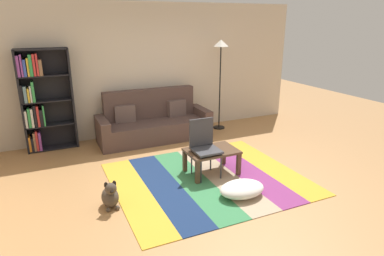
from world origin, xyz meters
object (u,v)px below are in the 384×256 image
(couch, at_px, (154,123))
(tv_remote, at_px, (212,150))
(coffee_table, at_px, (212,154))
(bookshelf, at_px, (41,101))
(pouf, at_px, (242,189))
(dog, at_px, (110,196))
(standing_lamp, at_px, (221,55))
(folding_chair, at_px, (204,143))

(couch, xyz_separation_m, tv_remote, (0.30, -1.99, 0.07))
(coffee_table, bearing_deg, bookshelf, 136.46)
(pouf, distance_m, dog, 1.78)
(bookshelf, bearing_deg, coffee_table, -43.54)
(couch, xyz_separation_m, coffee_table, (0.31, -1.95, -0.00))
(standing_lamp, height_order, tv_remote, standing_lamp)
(folding_chair, bearing_deg, bookshelf, -174.35)
(tv_remote, distance_m, folding_chair, 0.18)
(dog, bearing_deg, tv_remote, 10.56)
(folding_chair, bearing_deg, coffee_table, 45.45)
(coffee_table, bearing_deg, folding_chair, 174.75)
(couch, height_order, coffee_table, couch)
(couch, bearing_deg, pouf, -82.72)
(couch, bearing_deg, coffee_table, -80.95)
(bookshelf, height_order, standing_lamp, standing_lamp)
(coffee_table, xyz_separation_m, dog, (-1.67, -0.35, -0.17))
(bookshelf, xyz_separation_m, dog, (0.68, -2.58, -0.78))
(couch, height_order, bookshelf, bookshelf)
(tv_remote, bearing_deg, couch, 95.25)
(pouf, height_order, folding_chair, folding_chair)
(bookshelf, height_order, tv_remote, bookshelf)
(bookshelf, relative_size, dog, 4.71)
(coffee_table, relative_size, tv_remote, 5.31)
(pouf, bearing_deg, coffee_table, 93.05)
(couch, bearing_deg, bookshelf, 172.06)
(dog, height_order, standing_lamp, standing_lamp)
(coffee_table, xyz_separation_m, folding_chair, (-0.13, 0.01, 0.20))
(couch, xyz_separation_m, pouf, (0.35, -2.77, -0.23))
(dog, bearing_deg, coffee_table, 11.72)
(bookshelf, relative_size, tv_remote, 12.48)
(coffee_table, height_order, folding_chair, folding_chair)
(folding_chair, bearing_deg, couch, 145.93)
(folding_chair, bearing_deg, tv_remote, 29.10)
(dog, bearing_deg, bookshelf, 104.77)
(couch, xyz_separation_m, bookshelf, (-2.04, 0.28, 0.61))
(bookshelf, height_order, folding_chair, bookshelf)
(pouf, xyz_separation_m, dog, (-1.71, 0.48, 0.05))
(dog, height_order, tv_remote, tv_remote)
(couch, bearing_deg, folding_chair, -84.78)
(dog, relative_size, tv_remote, 2.65)
(bookshelf, distance_m, folding_chair, 3.17)
(bookshelf, bearing_deg, standing_lamp, -3.42)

